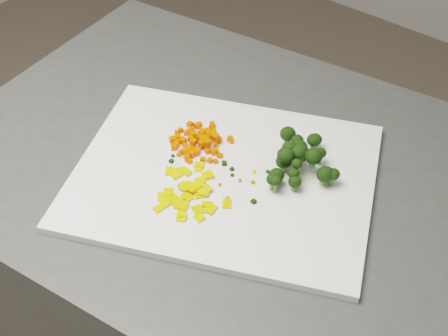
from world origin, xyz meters
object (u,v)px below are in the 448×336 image
Objects in this scene: cutting_board at (224,176)px; carrot_pile at (203,138)px; pepper_pile at (192,187)px; broccoli_pile at (297,157)px; counter_block at (236,327)px.

carrot_pile is at bearing 155.98° from cutting_board.
broccoli_pile is at bearing 54.97° from pepper_pile.
counter_block is 9.53× the size of carrot_pile.
broccoli_pile is (0.09, 0.13, 0.02)m from pepper_pile.
pepper_pile reaches higher than cutting_board.
carrot_pile is 0.10m from pepper_pile.
broccoli_pile is at bearing 16.35° from carrot_pile.
counter_block is at bearing 6.86° from carrot_pile.
cutting_board is 3.88× the size of pepper_pile.
carrot_pile is at bearing -173.14° from counter_block.
carrot_pile reaches higher than counter_block.
cutting_board is 0.07m from carrot_pile.
cutting_board is 4.50× the size of carrot_pile.
counter_block is 7.94× the size of broccoli_pile.
counter_block is at bearing 88.06° from cutting_board.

